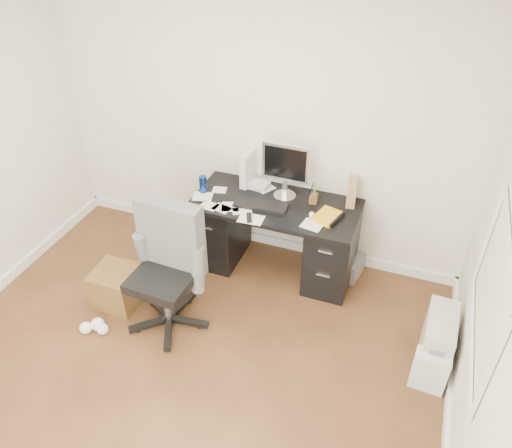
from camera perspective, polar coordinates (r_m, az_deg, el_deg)
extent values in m
plane|color=#442916|center=(4.01, -10.29, -18.47)|extent=(4.00, 4.00, 0.00)
cube|color=silver|center=(4.56, 0.19, 11.68)|extent=(4.00, 0.02, 2.70)
cube|color=silver|center=(2.73, 26.60, -12.40)|extent=(0.02, 4.00, 2.70)
cube|color=white|center=(2.44, -17.50, 22.00)|extent=(4.00, 4.00, 0.02)
cube|color=white|center=(5.22, 0.11, -1.50)|extent=(4.00, 0.03, 0.10)
cube|color=black|center=(4.49, 2.23, 2.14)|extent=(1.50, 0.70, 0.04)
cube|color=black|center=(4.87, -4.02, -0.27)|extent=(0.40, 0.60, 0.71)
cube|color=black|center=(4.61, 8.63, -3.08)|extent=(0.40, 0.60, 0.71)
cube|color=black|center=(4.90, 3.38, 1.49)|extent=(0.70, 0.03, 0.51)
cube|color=black|center=(4.43, 0.54, 2.18)|extent=(0.49, 0.20, 0.03)
sphere|color=silver|center=(4.30, 6.37, 1.04)|extent=(0.08, 0.08, 0.06)
cylinder|color=navy|center=(4.62, -6.07, 4.54)|extent=(0.09, 0.09, 0.16)
cube|color=silver|center=(4.70, -0.77, 6.51)|extent=(0.16, 0.30, 0.33)
cube|color=#A77751|center=(4.50, 10.91, 3.69)|extent=(0.13, 0.22, 0.24)
cube|color=yellow|center=(4.31, 8.20, 0.83)|extent=(0.24, 0.28, 0.04)
cube|color=#B7B2A5|center=(4.18, 19.95, -12.48)|extent=(0.23, 0.49, 0.49)
cube|color=silver|center=(4.06, 19.23, -15.58)|extent=(0.27, 0.20, 0.35)
cube|color=#4A3116|center=(4.61, -15.61, -6.96)|extent=(0.37, 0.37, 0.37)
cube|color=#5C5C61|center=(4.88, 9.95, -4.54)|extent=(0.39, 0.34, 0.20)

